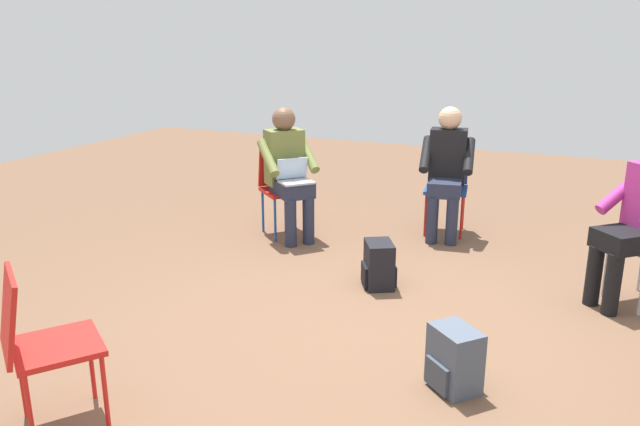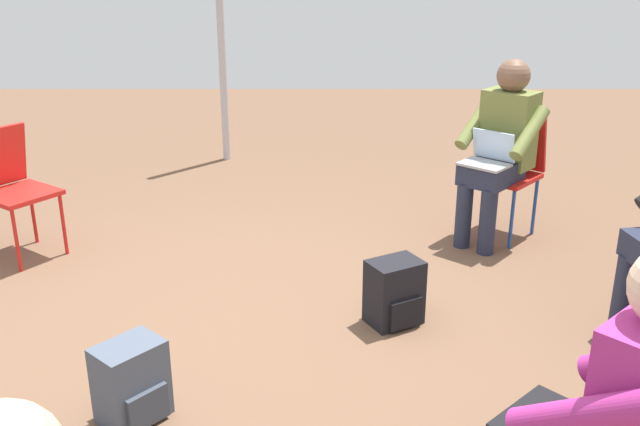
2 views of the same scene
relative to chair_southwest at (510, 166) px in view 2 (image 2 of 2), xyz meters
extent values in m
plane|color=brown|center=(1.68, 1.55, -0.50)|extent=(14.00, 14.00, 0.00)
cube|color=red|center=(0.05, 0.06, -0.06)|extent=(0.56, 0.56, 0.03)
cylinder|color=#1E4799|center=(0.03, 0.30, -0.29)|extent=(0.02, 0.02, 0.42)
cylinder|color=#1E4799|center=(0.29, 0.07, -0.29)|extent=(0.02, 0.02, 0.42)
cylinder|color=#1E4799|center=(-0.19, 0.04, -0.29)|extent=(0.02, 0.02, 0.42)
cylinder|color=#1E4799|center=(0.06, -0.18, -0.29)|extent=(0.02, 0.02, 0.42)
cube|color=red|center=(-0.08, -0.09, 0.15)|extent=(0.35, 0.32, 0.40)
cube|color=red|center=(3.25, 0.43, -0.06)|extent=(0.56, 0.56, 0.03)
cylinder|color=red|center=(3.01, 0.39, -0.29)|extent=(0.02, 0.02, 0.42)
cylinder|color=red|center=(3.21, 0.67, -0.29)|extent=(0.02, 0.02, 0.42)
cylinder|color=red|center=(3.29, 0.19, -0.29)|extent=(0.02, 0.02, 0.42)
cylinder|color=#23283D|center=(0.22, 0.38, -0.27)|extent=(0.11, 0.11, 0.45)
cylinder|color=#23283D|center=(0.35, 0.26, -0.27)|extent=(0.11, 0.11, 0.45)
cube|color=#23283D|center=(0.17, 0.20, 0.01)|extent=(0.50, 0.51, 0.14)
cube|color=olive|center=(0.05, 0.06, 0.27)|extent=(0.40, 0.39, 0.52)
sphere|color=brown|center=(0.05, 0.06, 0.63)|extent=(0.22, 0.22, 0.22)
cylinder|color=olive|center=(-0.04, 0.26, 0.30)|extent=(0.33, 0.36, 0.31)
cylinder|color=olive|center=(0.26, 0.00, 0.30)|extent=(0.33, 0.36, 0.31)
cube|color=#9EA0A5|center=(0.25, 0.28, 0.09)|extent=(0.37, 0.36, 0.02)
cube|color=#B2D1F2|center=(0.17, 0.20, 0.20)|extent=(0.26, 0.24, 0.20)
cylinder|color=#B22D84|center=(0.65, 3.22, 0.30)|extent=(0.34, 0.35, 0.31)
cylinder|color=#23283D|center=(-0.26, 1.43, -0.27)|extent=(0.11, 0.11, 0.45)
cube|color=#475160|center=(2.13, 2.16, -0.32)|extent=(0.34, 0.34, 0.36)
cube|color=#39414D|center=(2.13, 2.16, -0.40)|extent=(0.32, 0.31, 0.16)
cube|color=black|center=(0.92, 1.31, -0.32)|extent=(0.34, 0.31, 0.36)
cube|color=black|center=(0.92, 1.31, -0.40)|extent=(0.29, 0.31, 0.16)
cylinder|color=#B2B2B7|center=(2.22, -1.87, 0.75)|extent=(0.07, 0.07, 2.50)
camera|label=1|loc=(5.24, 2.71, 1.42)|focal=35.00mm
camera|label=2|loc=(1.32, 4.75, 1.44)|focal=40.00mm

